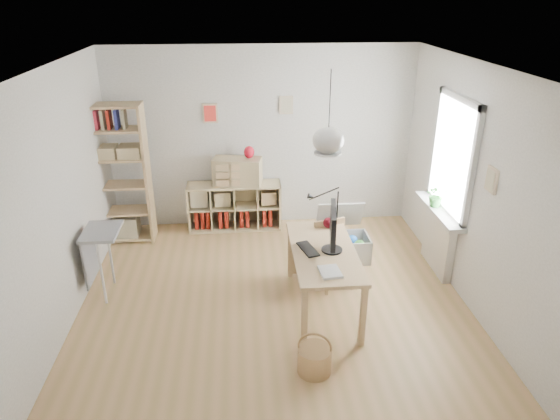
{
  "coord_description": "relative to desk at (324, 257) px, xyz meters",
  "views": [
    {
      "loc": [
        -0.34,
        -4.95,
        3.4
      ],
      "look_at": [
        0.1,
        0.3,
        1.05
      ],
      "focal_mm": 32.0,
      "sensor_mm": 36.0,
      "label": 1
    }
  ],
  "objects": [
    {
      "name": "side_table",
      "position": [
        -2.59,
        0.5,
        0.01
      ],
      "size": [
        0.4,
        0.55,
        0.85
      ],
      "color": "gray",
      "rests_on": "ground"
    },
    {
      "name": "room_shell",
      "position": [
        -0.0,
        0.0,
        1.34
      ],
      "size": [
        4.5,
        4.5,
        4.5
      ],
      "color": "white",
      "rests_on": "ground"
    },
    {
      "name": "monitor",
      "position": [
        0.08,
        -0.02,
        0.38
      ],
      "size": [
        0.23,
        0.58,
        0.51
      ],
      "rotation": [
        0.0,
        0.0,
        -0.16
      ],
      "color": "black",
      "rests_on": "desk"
    },
    {
      "name": "paper_tray",
      "position": [
        -0.02,
        -0.49,
        0.11
      ],
      "size": [
        0.23,
        0.28,
        0.03
      ],
      "primitive_type": "cube",
      "rotation": [
        0.0,
        0.0,
        0.11
      ],
      "color": "silver",
      "rests_on": "desk"
    },
    {
      "name": "red_vase",
      "position": [
        -0.76,
        2.19,
        0.56
      ],
      "size": [
        0.15,
        0.15,
        0.18
      ],
      "primitive_type": "ellipsoid",
      "color": "#A10D1C",
      "rests_on": "drawer_chest"
    },
    {
      "name": "desk",
      "position": [
        0.0,
        0.0,
        0.0
      ],
      "size": [
        0.7,
        1.5,
        0.75
      ],
      "color": "tan",
      "rests_on": "ground"
    },
    {
      "name": "task_lamp",
      "position": [
        0.07,
        0.62,
        0.4
      ],
      "size": [
        0.42,
        0.15,
        0.44
      ],
      "color": "black",
      "rests_on": "desk"
    },
    {
      "name": "storage_chest",
      "position": [
        0.49,
        1.16,
        -0.43
      ],
      "size": [
        0.65,
        0.74,
        0.69
      ],
      "rotation": [
        0.0,
        0.0,
        -0.0
      ],
      "color": "#B2B2AD",
      "rests_on": "ground"
    },
    {
      "name": "cube_shelf",
      "position": [
        -1.02,
        2.23,
        -0.36
      ],
      "size": [
        1.4,
        0.38,
        0.72
      ],
      "color": "tan",
      "rests_on": "ground"
    },
    {
      "name": "radiator",
      "position": [
        1.64,
        0.75,
        -0.26
      ],
      "size": [
        0.1,
        0.8,
        0.8
      ],
      "primitive_type": "cube",
      "color": "silver",
      "rests_on": "ground"
    },
    {
      "name": "yarn_ball",
      "position": [
        0.15,
        0.55,
        0.16
      ],
      "size": [
        0.13,
        0.13,
        0.13
      ],
      "primitive_type": "sphere",
      "color": "#530B0E",
      "rests_on": "desk"
    },
    {
      "name": "wicker_basket",
      "position": [
        -0.24,
        -1.06,
        -0.51
      ],
      "size": [
        0.33,
        0.33,
        0.45
      ],
      "rotation": [
        0.0,
        0.0,
        -0.27
      ],
      "color": "#986B44",
      "rests_on": "ground"
    },
    {
      "name": "window_unit",
      "position": [
        1.68,
        0.75,
        0.89
      ],
      "size": [
        0.07,
        1.16,
        1.46
      ],
      "color": "white",
      "rests_on": "ground"
    },
    {
      "name": "windowsill",
      "position": [
        1.59,
        0.75,
        0.17
      ],
      "size": [
        0.22,
        1.2,
        0.06
      ],
      "primitive_type": "cube",
      "color": "silver",
      "rests_on": "radiator"
    },
    {
      "name": "chair",
      "position": [
        0.2,
        0.5,
        -0.19
      ],
      "size": [
        0.49,
        0.49,
        0.82
      ],
      "rotation": [
        0.0,
        0.0,
        0.26
      ],
      "color": "gray",
      "rests_on": "ground"
    },
    {
      "name": "drawer_chest",
      "position": [
        -0.94,
        2.19,
        0.26
      ],
      "size": [
        0.75,
        0.45,
        0.4
      ],
      "primitive_type": "cube",
      "rotation": [
        0.0,
        0.0,
        -0.2
      ],
      "color": "tan",
      "rests_on": "cube_shelf"
    },
    {
      "name": "keyboard",
      "position": [
        -0.18,
        0.02,
        0.1
      ],
      "size": [
        0.23,
        0.39,
        0.02
      ],
      "primitive_type": "cube",
      "rotation": [
        0.0,
        0.0,
        0.27
      ],
      "color": "black",
      "rests_on": "desk"
    },
    {
      "name": "tall_bookshelf",
      "position": [
        -2.59,
        1.95,
        0.43
      ],
      "size": [
        0.8,
        0.38,
        2.0
      ],
      "color": "tan",
      "rests_on": "ground"
    },
    {
      "name": "potted_plant",
      "position": [
        1.57,
        0.83,
        0.35
      ],
      "size": [
        0.3,
        0.27,
        0.29
      ],
      "primitive_type": "imported",
      "rotation": [
        0.0,
        0.0,
        -0.17
      ],
      "color": "#296E2B",
      "rests_on": "windowsill"
    },
    {
      "name": "ground",
      "position": [
        -0.55,
        0.15,
        -0.66
      ],
      "size": [
        4.5,
        4.5,
        0.0
      ],
      "primitive_type": "plane",
      "color": "tan",
      "rests_on": "ground"
    }
  ]
}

